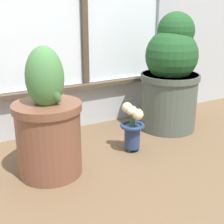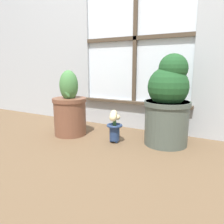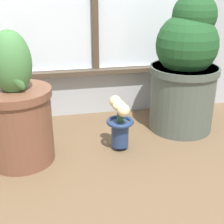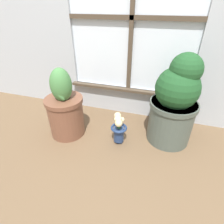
{
  "view_description": "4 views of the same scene",
  "coord_description": "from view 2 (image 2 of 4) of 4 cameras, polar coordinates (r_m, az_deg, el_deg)",
  "views": [
    {
      "loc": [
        -0.83,
        -1.15,
        0.74
      ],
      "look_at": [
        -0.04,
        0.22,
        0.21
      ],
      "focal_mm": 50.0,
      "sensor_mm": 36.0,
      "label": 1
    },
    {
      "loc": [
        0.87,
        -1.39,
        0.62
      ],
      "look_at": [
        -0.01,
        0.18,
        0.25
      ],
      "focal_mm": 35.0,
      "sensor_mm": 36.0,
      "label": 2
    },
    {
      "loc": [
        -0.27,
        -1.18,
        0.77
      ],
      "look_at": [
        0.0,
        0.15,
        0.19
      ],
      "focal_mm": 50.0,
      "sensor_mm": 36.0,
      "label": 3
    },
    {
      "loc": [
        0.31,
        -0.94,
        0.99
      ],
      "look_at": [
        -0.04,
        0.2,
        0.24
      ],
      "focal_mm": 28.0,
      "sensor_mm": 36.0,
      "label": 4
    }
  ],
  "objects": [
    {
      "name": "potted_plant_left",
      "position": [
        2.03,
        -10.98,
        0.74
      ],
      "size": [
        0.31,
        0.31,
        0.59
      ],
      "color": "brown",
      "rests_on": "ground_plane"
    },
    {
      "name": "ground_plane",
      "position": [
        1.75,
        -2.66,
        -8.96
      ],
      "size": [
        10.0,
        10.0,
        0.0
      ],
      "primitive_type": "plane",
      "color": "brown"
    },
    {
      "name": "flower_vase",
      "position": [
        1.8,
        0.62,
        -3.65
      ],
      "size": [
        0.13,
        0.13,
        0.27
      ],
      "color": "navy",
      "rests_on": "ground_plane"
    },
    {
      "name": "potted_plant_right",
      "position": [
        1.77,
        14.36,
        2.4
      ],
      "size": [
        0.36,
        0.36,
        0.72
      ],
      "color": "#4C564C",
      "rests_on": "ground_plane"
    }
  ]
}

